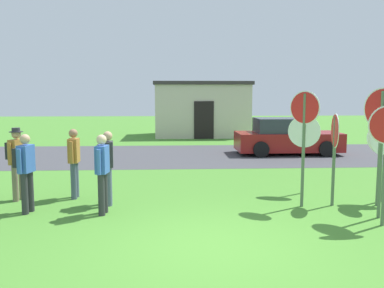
% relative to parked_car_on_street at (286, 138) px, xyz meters
% --- Properties ---
extents(ground_plane, '(80.00, 80.00, 0.00)m').
position_rel_parked_car_on_street_xyz_m(ground_plane, '(-4.16, -10.44, -0.69)').
color(ground_plane, '#47842D').
extents(street_asphalt, '(60.00, 6.40, 0.01)m').
position_rel_parked_car_on_street_xyz_m(street_asphalt, '(-4.16, -0.15, -0.68)').
color(street_asphalt, '#424247').
rests_on(street_asphalt, ground).
extents(building_background, '(5.62, 3.87, 3.22)m').
position_rel_parked_car_on_street_xyz_m(building_background, '(-2.99, 7.81, 0.93)').
color(building_background, beige).
rests_on(building_background, ground).
extents(parked_car_on_street, '(4.30, 2.02, 1.51)m').
position_rel_parked_car_on_street_xyz_m(parked_car_on_street, '(0.00, 0.00, 0.00)').
color(parked_car_on_street, maroon).
rests_on(parked_car_on_street, ground).
extents(stop_sign_center_cluster, '(0.46, 0.78, 2.66)m').
position_rel_parked_car_on_street_xyz_m(stop_sign_center_cluster, '(-0.66, -9.05, 1.16)').
color(stop_sign_center_cluster, '#51664C').
rests_on(stop_sign_center_cluster, ground).
extents(stop_sign_tallest, '(0.16, 0.77, 2.09)m').
position_rel_parked_car_on_street_xyz_m(stop_sign_tallest, '(-1.21, -8.05, 0.74)').
color(stop_sign_tallest, '#51664C').
rests_on(stop_sign_tallest, ground).
extents(stop_sign_leaning_right, '(0.49, 0.57, 2.59)m').
position_rel_parked_car_on_street_xyz_m(stop_sign_leaning_right, '(-1.93, -8.10, 1.08)').
color(stop_sign_leaning_right, '#51664C').
rests_on(stop_sign_leaning_right, ground).
extents(stop_sign_rear_right, '(0.11, 0.77, 1.94)m').
position_rel_parked_car_on_street_xyz_m(stop_sign_rear_right, '(-0.19, -8.11, 0.63)').
color(stop_sign_rear_right, '#51664C').
rests_on(stop_sign_rear_right, ground).
extents(stop_sign_rear_left, '(0.72, 0.38, 1.99)m').
position_rel_parked_car_on_street_xyz_m(stop_sign_rear_left, '(-1.52, -6.87, 0.67)').
color(stop_sign_rear_left, '#51664C').
rests_on(stop_sign_rear_left, ground).
extents(person_with_sunhat, '(0.41, 0.56, 1.69)m').
position_rel_parked_car_on_street_xyz_m(person_with_sunhat, '(-7.95, -8.27, 0.29)').
color(person_with_sunhat, '#2D2D33').
rests_on(person_with_sunhat, ground).
extents(person_near_signs, '(0.38, 0.57, 1.69)m').
position_rel_parked_car_on_street_xyz_m(person_near_signs, '(-6.31, -7.71, 0.29)').
color(person_near_signs, '#4C5670').
rests_on(person_near_signs, ground).
extents(person_in_teal, '(0.22, 0.57, 1.69)m').
position_rel_parked_car_on_street_xyz_m(person_in_teal, '(-7.21, -7.05, 0.26)').
color(person_in_teal, '#4C5670').
rests_on(person_in_teal, ground).
extents(person_in_blue, '(0.27, 0.57, 1.69)m').
position_rel_parked_car_on_street_xyz_m(person_in_blue, '(-6.31, -8.45, 0.26)').
color(person_in_blue, '#2D2D33').
rests_on(person_in_blue, ground).
extents(person_holding_notes, '(0.44, 0.53, 1.74)m').
position_rel_parked_car_on_street_xyz_m(person_holding_notes, '(-8.51, -7.19, 0.32)').
color(person_holding_notes, '#7A6B56').
rests_on(person_holding_notes, ground).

